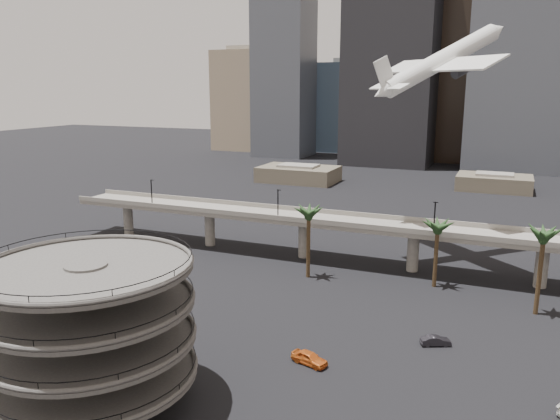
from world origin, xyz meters
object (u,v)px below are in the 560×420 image
at_px(parking_ramp, 90,322).
at_px(overpass, 357,228).
at_px(airborne_jet, 441,61).
at_px(car_a, 309,358).
at_px(car_b, 436,341).

relative_size(parking_ramp, overpass, 0.17).
height_order(airborne_jet, car_a, airborne_jet).
distance_m(overpass, car_a, 42.12).
height_order(overpass, car_b, overpass).
bearing_deg(airborne_jet, car_b, -128.70).
bearing_deg(car_a, parking_ramp, 149.79).
distance_m(parking_ramp, airborne_jet, 80.33).
xyz_separation_m(overpass, car_a, (5.31, -41.28, -6.51)).
relative_size(overpass, car_a, 26.66).
relative_size(overpass, airborne_jet, 5.00).
bearing_deg(parking_ramp, overpass, 77.57).
relative_size(parking_ramp, car_a, 4.55).
bearing_deg(airborne_jet, car_a, -145.75).
bearing_deg(car_a, overpass, 23.05).
relative_size(car_a, car_b, 1.20).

